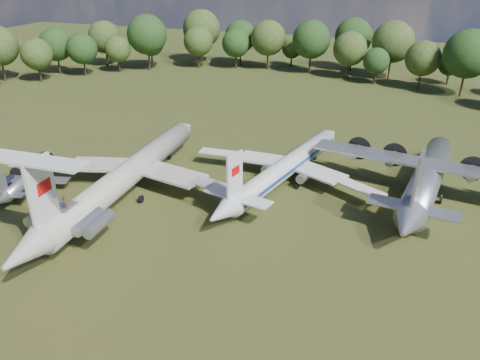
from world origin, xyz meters
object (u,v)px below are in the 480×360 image
(tu104_jet, at_px, (286,170))
(an12_transport, at_px, (426,181))
(il62_airliner, at_px, (128,178))
(person_on_il62, at_px, (64,202))
(small_prop_northwest, at_px, (26,182))

(tu104_jet, relative_size, an12_transport, 1.10)
(il62_airliner, relative_size, an12_transport, 1.35)
(il62_airliner, bearing_deg, person_on_il62, -90.00)
(il62_airliner, distance_m, an12_transport, 42.26)
(il62_airliner, bearing_deg, an12_transport, 16.37)
(tu104_jet, height_order, an12_transport, an12_transport)
(tu104_jet, xyz_separation_m, person_on_il62, (-20.07, -24.78, 3.69))
(il62_airliner, xyz_separation_m, person_on_il62, (0.36, -13.72, 3.27))
(il62_airliner, xyz_separation_m, an12_transport, (40.22, 12.96, -0.01))
(il62_airliner, bearing_deg, tu104_jet, 26.93)
(tu104_jet, bearing_deg, an12_transport, 19.26)
(il62_airliner, xyz_separation_m, tu104_jet, (20.43, 11.06, -0.42))
(tu104_jet, height_order, small_prop_northwest, tu104_jet)
(tu104_jet, relative_size, person_on_il62, 24.75)
(person_on_il62, bearing_deg, il62_airliner, -106.26)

